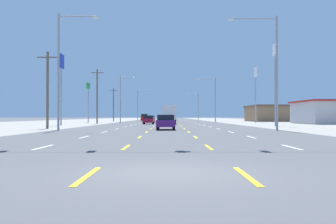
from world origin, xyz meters
TOP-DOWN VIEW (x-y plane):
  - ground_plane at (0.00, 66.00)m, footprint 572.00×572.00m
  - lot_apron_left at (-24.75, 66.00)m, footprint 28.00×440.00m
  - lot_apron_right at (24.75, 66.00)m, footprint 28.00×440.00m
  - lane_markings at (0.00, 104.50)m, footprint 10.64×227.60m
  - signal_span_wire at (-0.35, 9.42)m, footprint 27.35×0.53m
  - sedan_center_turn_nearest at (-0.19, 27.47)m, footprint 1.80×4.50m
  - sedan_inner_left_near at (-3.27, 53.72)m, footprint 1.80×4.50m
  - box_truck_center_turn_mid at (0.22, 55.72)m, footprint 2.40×7.20m
  - sedan_inner_left_midfar at (-3.63, 68.59)m, footprint 1.80×4.50m
  - suv_far_left_far at (-6.87, 99.76)m, footprint 1.98×4.90m
  - storefront_right_row_1 at (29.44, 55.55)m, footprint 13.00×12.41m
  - storefront_right_row_2 at (26.72, 85.86)m, footprint 11.78×15.42m
  - pole_sign_left_row_1 at (-15.57, 45.07)m, footprint 0.24×2.31m
  - pole_sign_left_row_2 at (-16.98, 69.91)m, footprint 0.24×2.69m
  - pole_sign_right_row_1 at (14.24, 40.10)m, footprint 0.24×1.95m
  - pole_sign_right_row_2 at (17.56, 65.08)m, footprint 0.24×1.80m
  - streetlight_left_row_0 at (-9.81, 25.56)m, footprint 3.86×0.26m
  - streetlight_right_row_0 at (9.69, 25.56)m, footprint 4.63×0.26m
  - streetlight_left_row_1 at (-9.85, 70.12)m, footprint 3.40×0.26m
  - streetlight_right_row_1 at (9.72, 70.12)m, footprint 4.21×0.26m
  - streetlight_left_row_2 at (-9.60, 114.68)m, footprint 5.13×0.26m
  - streetlight_right_row_2 at (9.72, 114.68)m, footprint 4.04×0.26m
  - utility_pole_left_row_0 at (-12.76, 30.45)m, footprint 2.20×0.26m
  - utility_pole_left_row_1 at (-12.81, 58.02)m, footprint 2.20×0.26m
  - utility_pole_left_row_2 at (-14.45, 89.12)m, footprint 2.20×0.26m

SIDE VIEW (x-z plane):
  - ground_plane at x=0.00m, z-range 0.00..0.00m
  - lot_apron_left at x=-24.75m, z-range 0.00..0.01m
  - lot_apron_right at x=24.75m, z-range 0.00..0.01m
  - lane_markings at x=0.00m, z-range 0.00..0.01m
  - sedan_center_turn_nearest at x=-0.19m, z-range 0.03..1.49m
  - sedan_inner_left_near at x=-3.27m, z-range 0.03..1.49m
  - sedan_inner_left_midfar at x=-3.63m, z-range 0.03..1.49m
  - suv_far_left_far at x=-6.87m, z-range 0.04..2.02m
  - box_truck_center_turn_mid at x=0.22m, z-range 0.22..3.45m
  - storefront_right_row_1 at x=29.44m, z-range 0.01..4.05m
  - storefront_right_row_2 at x=26.72m, z-range 0.02..4.13m
  - utility_pole_left_row_0 at x=-12.76m, z-range 0.19..8.37m
  - utility_pole_left_row_2 at x=-14.45m, z-range 0.19..8.93m
  - utility_pole_left_row_1 at x=-12.81m, z-range 0.20..10.00m
  - streetlight_right_row_2 at x=9.72m, z-range 0.75..9.80m
  - streetlight_right_row_1 at x=9.72m, z-range 0.78..10.33m
  - streetlight_left_row_1 at x=-9.85m, z-range 0.69..10.66m
  - signal_span_wire at x=-0.35m, z-range 1.08..10.77m
  - streetlight_left_row_2 at x=-9.60m, z-range 0.90..11.22m
  - streetlight_right_row_0 at x=9.69m, z-range 0.85..11.49m
  - streetlight_left_row_0 at x=-9.81m, z-range 0.76..11.64m
  - pole_sign_left_row_2 at x=-16.98m, z-range 2.33..10.74m
  - pole_sign_right_row_1 at x=14.24m, z-range 2.52..13.44m
  - pole_sign_left_row_1 at x=-15.57m, z-range 2.81..13.20m
  - pole_sign_right_row_2 at x=17.56m, z-range 2.66..13.78m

